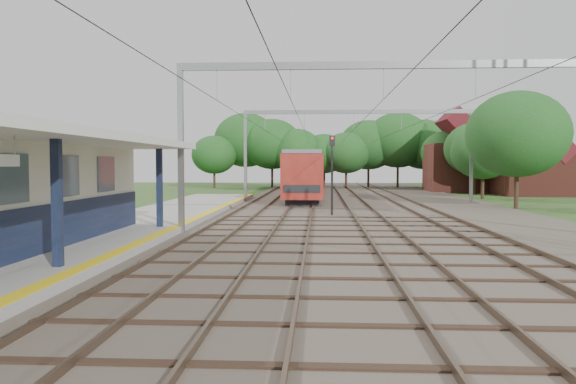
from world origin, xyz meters
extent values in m
plane|color=#2D4C1E|center=(0.00, 0.00, 0.00)|extent=(160.00, 160.00, 0.00)
cube|color=#473D33|center=(4.00, 30.00, 0.05)|extent=(18.00, 90.00, 0.10)
cube|color=gray|center=(-7.50, 14.00, 0.17)|extent=(5.00, 52.00, 0.35)
cube|color=yellow|center=(-5.25, 14.00, 0.35)|extent=(0.45, 52.00, 0.01)
cube|color=#101833|center=(-7.28, 7.00, 1.05)|extent=(0.06, 18.00, 1.40)
cube|color=slate|center=(-7.27, 7.00, 2.55)|extent=(0.05, 16.00, 1.30)
cube|color=#101833|center=(-5.90, 6.00, 1.95)|extent=(0.22, 0.22, 3.20)
cube|color=#101833|center=(-5.90, 15.00, 1.95)|extent=(0.22, 0.22, 3.20)
cube|color=white|center=(-6.00, 4.00, 3.00)|extent=(0.06, 0.85, 0.26)
cube|color=brown|center=(-4.22, 30.00, 0.17)|extent=(0.07, 88.00, 0.15)
cube|color=brown|center=(-2.78, 30.00, 0.17)|extent=(0.07, 88.00, 0.15)
cube|color=brown|center=(-1.22, 30.00, 0.17)|extent=(0.07, 88.00, 0.15)
cube|color=brown|center=(0.22, 30.00, 0.17)|extent=(0.07, 88.00, 0.15)
cube|color=brown|center=(2.48, 30.00, 0.17)|extent=(0.07, 88.00, 0.15)
cube|color=brown|center=(3.92, 30.00, 0.17)|extent=(0.07, 88.00, 0.15)
cube|color=brown|center=(6.08, 30.00, 0.17)|extent=(0.07, 88.00, 0.15)
cube|color=brown|center=(7.52, 30.00, 0.17)|extent=(0.07, 88.00, 0.15)
cube|color=gray|center=(-5.00, 15.00, 3.50)|extent=(0.22, 0.22, 7.00)
cube|color=gray|center=(3.50, 15.00, 6.85)|extent=(17.00, 0.20, 0.30)
cube|color=gray|center=(-5.00, 35.00, 3.50)|extent=(0.22, 0.22, 7.00)
cube|color=gray|center=(12.00, 35.00, 3.50)|extent=(0.22, 0.22, 7.00)
cube|color=gray|center=(3.50, 35.00, 6.85)|extent=(17.00, 0.20, 0.30)
cylinder|color=black|center=(-3.50, 30.00, 5.50)|extent=(0.02, 88.00, 0.02)
cylinder|color=black|center=(-0.50, 30.00, 5.50)|extent=(0.02, 88.00, 0.02)
cylinder|color=black|center=(3.20, 30.00, 5.50)|extent=(0.02, 88.00, 0.02)
cylinder|color=black|center=(6.80, 30.00, 5.50)|extent=(0.02, 88.00, 0.02)
cylinder|color=#382619|center=(-10.00, 61.00, 1.44)|extent=(0.28, 0.28, 2.88)
ellipsoid|color=#184318|center=(-10.00, 61.00, 4.96)|extent=(6.72, 6.72, 5.76)
cylinder|color=#382619|center=(-4.00, 63.00, 1.26)|extent=(0.28, 0.28, 2.52)
ellipsoid|color=#184318|center=(-4.00, 63.00, 4.34)|extent=(5.88, 5.88, 5.04)
cylinder|color=#382619|center=(2.00, 60.00, 1.62)|extent=(0.28, 0.28, 3.24)
ellipsoid|color=#184318|center=(2.00, 60.00, 5.58)|extent=(7.56, 7.56, 6.48)
cylinder|color=#382619|center=(8.00, 62.00, 1.35)|extent=(0.28, 0.28, 2.70)
ellipsoid|color=#184318|center=(8.00, 62.00, 4.65)|extent=(6.30, 6.30, 5.40)
cylinder|color=#382619|center=(14.50, 38.00, 1.26)|extent=(0.28, 0.28, 2.52)
ellipsoid|color=#184318|center=(14.50, 38.00, 4.34)|extent=(5.88, 5.88, 5.04)
cylinder|color=#382619|center=(15.00, 54.00, 1.44)|extent=(0.28, 0.28, 2.88)
ellipsoid|color=#184318|center=(15.00, 54.00, 4.96)|extent=(6.72, 6.72, 5.76)
cube|color=brown|center=(21.00, 46.00, 2.25)|extent=(7.00, 6.00, 4.50)
cube|color=#5C171E|center=(21.00, 46.00, 5.40)|extent=(4.99, 6.12, 4.99)
cube|color=brown|center=(16.00, 52.00, 2.50)|extent=(8.00, 6.00, 5.00)
cube|color=#5C171E|center=(16.00, 52.00, 5.90)|extent=(5.52, 6.12, 5.52)
cube|color=black|center=(-0.50, 37.87, 0.32)|extent=(2.27, 16.23, 0.44)
cube|color=maroon|center=(-0.50, 37.87, 2.09)|extent=(2.84, 17.64, 3.08)
cube|color=black|center=(-0.50, 37.87, 2.40)|extent=(2.88, 16.23, 0.88)
cube|color=slate|center=(-0.50, 37.87, 3.75)|extent=(2.61, 17.64, 0.28)
cube|color=black|center=(-0.50, 56.11, 0.32)|extent=(2.27, 16.23, 0.44)
cube|color=maroon|center=(-0.50, 56.11, 2.09)|extent=(2.84, 17.64, 3.08)
cube|color=black|center=(-0.50, 56.11, 2.40)|extent=(2.88, 16.23, 0.88)
cube|color=slate|center=(-0.50, 56.11, 3.75)|extent=(2.61, 17.64, 0.28)
cylinder|color=black|center=(1.35, 23.39, 2.04)|extent=(0.13, 0.13, 4.09)
cube|color=black|center=(1.35, 23.39, 4.19)|extent=(0.32, 0.20, 0.56)
sphere|color=red|center=(1.35, 23.29, 4.34)|extent=(0.14, 0.14, 0.14)
camera|label=1|loc=(0.66, -7.65, 2.92)|focal=35.00mm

